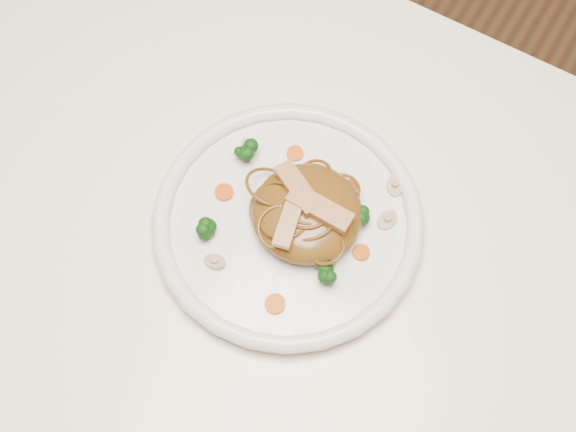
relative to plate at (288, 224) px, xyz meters
The scene contains 20 objects.
ground 0.76m from the plate, 74.70° to the right, with size 4.00×4.00×0.00m, color #502F1B.
table 0.11m from the plate, 74.70° to the right, with size 1.20×0.80×0.75m.
plate is the anchor object (origin of this frame).
noodle_mound 0.03m from the plate, 34.90° to the left, with size 0.12×0.12×0.04m, color #5A3B11.
chicken_a 0.06m from the plate, 23.44° to the left, with size 0.07×0.02×0.01m, color tan.
chicken_b 0.06m from the plate, 93.02° to the left, with size 0.07×0.02×0.01m, color tan.
chicken_c 0.05m from the plate, 56.88° to the right, with size 0.06×0.02×0.01m, color tan.
broccoli_0 0.08m from the plate, 31.32° to the left, with size 0.02×0.02×0.03m, color #103F0D, non-canonical shape.
broccoli_1 0.10m from the plate, 151.84° to the left, with size 0.03×0.03×0.03m, color #103F0D, non-canonical shape.
broccoli_2 0.09m from the plate, 138.75° to the right, with size 0.02×0.02×0.03m, color #103F0D, non-canonical shape.
broccoli_3 0.08m from the plate, 25.17° to the right, with size 0.03×0.03×0.03m, color #103F0D, non-canonical shape.
carrot_0 0.08m from the plate, 61.84° to the left, with size 0.02×0.02×0.01m, color #D45507.
carrot_1 0.08m from the plate, behind, with size 0.02×0.02×0.01m, color #D45507.
carrot_2 0.09m from the plate, ahead, with size 0.02×0.02×0.01m, color #D45507.
carrot_3 0.09m from the plate, 115.47° to the left, with size 0.02×0.02×0.01m, color #D45507.
carrot_4 0.10m from the plate, 66.96° to the right, with size 0.02×0.02×0.01m, color #D45507.
mushroom_0 0.10m from the plate, 116.94° to the right, with size 0.02×0.02×0.01m, color tan.
mushroom_1 0.11m from the plate, 31.06° to the left, with size 0.03×0.03×0.01m, color tan.
mushroom_2 0.11m from the plate, 147.69° to the left, with size 0.02×0.02×0.01m, color tan.
mushroom_3 0.13m from the plate, 50.39° to the left, with size 0.03×0.03×0.01m, color tan.
Camera 1 is at (0.17, -0.26, 1.53)m, focal length 46.81 mm.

